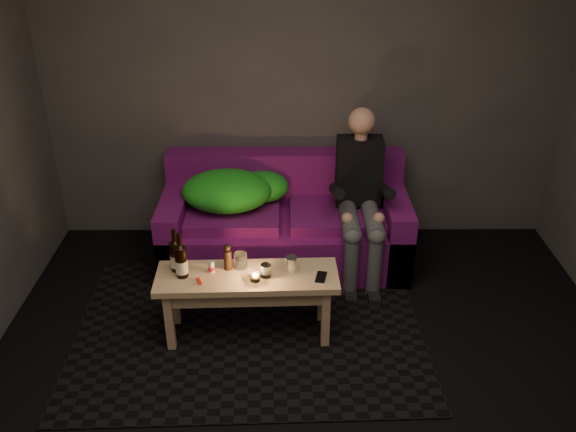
# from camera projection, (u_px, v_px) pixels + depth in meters

# --- Properties ---
(room) EXTENTS (4.50, 4.50, 4.50)m
(room) POSITION_uv_depth(u_px,v_px,m) (316.00, 114.00, 2.87)
(room) COLOR silver
(room) RESTS_ON ground
(rug) EXTENTS (2.33, 1.73, 0.01)m
(rug) POSITION_uv_depth(u_px,v_px,m) (250.00, 328.00, 4.05)
(rug) COLOR black
(rug) RESTS_ON floor
(sofa) EXTENTS (1.84, 0.83, 0.79)m
(sofa) POSITION_uv_depth(u_px,v_px,m) (285.00, 225.00, 4.70)
(sofa) COLOR #690E5C
(sofa) RESTS_ON floor
(green_blanket) EXTENTS (0.81, 0.55, 0.28)m
(green_blanket) POSITION_uv_depth(u_px,v_px,m) (233.00, 190.00, 4.54)
(green_blanket) COLOR #1B951E
(green_blanket) RESTS_ON sofa
(person) EXTENTS (0.33, 0.76, 1.23)m
(person) POSITION_uv_depth(u_px,v_px,m) (360.00, 193.00, 4.40)
(person) COLOR black
(person) RESTS_ON sofa
(coffee_table) EXTENTS (1.15, 0.40, 0.46)m
(coffee_table) POSITION_uv_depth(u_px,v_px,m) (247.00, 286.00, 3.82)
(coffee_table) COLOR #DFB183
(coffee_table) RESTS_ON rug
(beer_bottle_a) EXTENTS (0.07, 0.07, 0.29)m
(beer_bottle_a) POSITION_uv_depth(u_px,v_px,m) (176.00, 255.00, 3.78)
(beer_bottle_a) COLOR black
(beer_bottle_a) RESTS_ON coffee_table
(beer_bottle_b) EXTENTS (0.08, 0.08, 0.30)m
(beer_bottle_b) POSITION_uv_depth(u_px,v_px,m) (181.00, 261.00, 3.72)
(beer_bottle_b) COLOR black
(beer_bottle_b) RESTS_ON coffee_table
(salt_shaker) EXTENTS (0.05, 0.05, 0.08)m
(salt_shaker) POSITION_uv_depth(u_px,v_px,m) (211.00, 267.00, 3.79)
(salt_shaker) COLOR silver
(salt_shaker) RESTS_ON coffee_table
(pepper_mill) EXTENTS (0.06, 0.06, 0.14)m
(pepper_mill) POSITION_uv_depth(u_px,v_px,m) (228.00, 260.00, 3.81)
(pepper_mill) COLOR black
(pepper_mill) RESTS_ON coffee_table
(tumbler_back) EXTENTS (0.10, 0.10, 0.10)m
(tumbler_back) POSITION_uv_depth(u_px,v_px,m) (241.00, 261.00, 3.83)
(tumbler_back) COLOR white
(tumbler_back) RESTS_ON coffee_table
(tealight) EXTENTS (0.07, 0.07, 0.05)m
(tealight) POSITION_uv_depth(u_px,v_px,m) (255.00, 277.00, 3.72)
(tealight) COLOR white
(tealight) RESTS_ON coffee_table
(tumbler_front) EXTENTS (0.09, 0.09, 0.08)m
(tumbler_front) POSITION_uv_depth(u_px,v_px,m) (266.00, 271.00, 3.75)
(tumbler_front) COLOR white
(tumbler_front) RESTS_ON coffee_table
(steel_cup) EXTENTS (0.09, 0.09, 0.10)m
(steel_cup) POSITION_uv_depth(u_px,v_px,m) (291.00, 264.00, 3.79)
(steel_cup) COLOR silver
(steel_cup) RESTS_ON coffee_table
(smartphone) EXTENTS (0.08, 0.13, 0.01)m
(smartphone) POSITION_uv_depth(u_px,v_px,m) (321.00, 277.00, 3.75)
(smartphone) COLOR black
(smartphone) RESTS_ON coffee_table
(red_lighter) EXTENTS (0.04, 0.07, 0.01)m
(red_lighter) POSITION_uv_depth(u_px,v_px,m) (199.00, 281.00, 3.71)
(red_lighter) COLOR red
(red_lighter) RESTS_ON coffee_table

